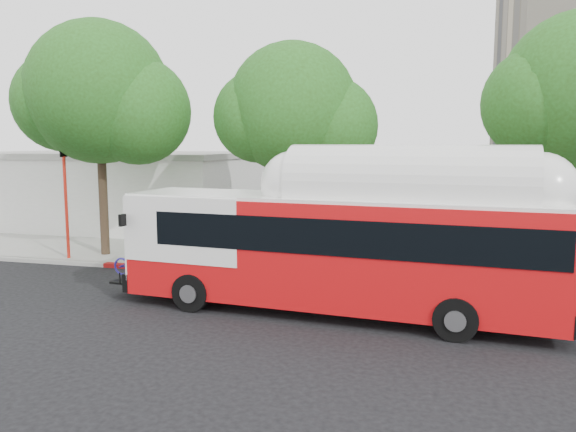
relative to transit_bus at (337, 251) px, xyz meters
name	(u,v)px	position (x,y,z in m)	size (l,w,h in m)	color
ground	(276,311)	(-1.74, -0.20, -1.79)	(120.00, 120.00, 0.00)	black
sidewalk	(320,262)	(-1.74, 6.30, -1.71)	(60.00, 5.00, 0.15)	gray
curb_strip	(305,277)	(-1.74, 3.70, -1.71)	(60.00, 0.30, 0.15)	gray
red_curb_segment	(226,272)	(-4.74, 3.70, -1.71)	(10.00, 0.32, 0.16)	maroon
street_tree_left	(110,98)	(-10.27, 5.35, 4.82)	(6.67, 5.80, 9.74)	#2D2116
street_tree_mid	(303,114)	(-2.33, 5.85, 4.12)	(5.75, 5.00, 8.62)	#2D2116
low_commercial_bldg	(110,188)	(-15.74, 13.80, 0.37)	(16.20, 10.20, 4.25)	silver
transit_bus	(337,251)	(0.00, 0.00, 0.00)	(13.08, 3.68, 3.82)	red
signal_pole	(66,205)	(-11.72, 4.18, 0.53)	(0.13, 0.43, 4.51)	red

